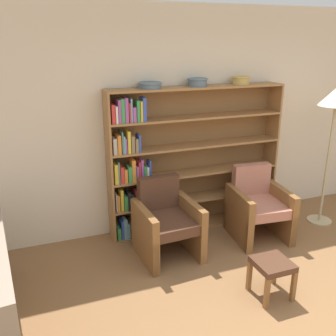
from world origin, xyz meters
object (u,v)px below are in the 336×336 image
(footstool, at_px, (272,268))
(armchair_cushioned, at_px, (258,206))
(bowl_brass, at_px, (198,82))
(armchair_leather, at_px, (166,222))
(bookshelf, at_px, (178,164))
(floor_lamp, at_px, (336,104))
(bowl_olive, at_px, (150,85))
(bowl_copper, at_px, (241,80))

(footstool, bearing_deg, armchair_cushioned, 63.31)
(bowl_brass, height_order, armchair_cushioned, bowl_brass)
(armchair_leather, distance_m, footstool, 1.26)
(bookshelf, xyz_separation_m, footstool, (0.32, -1.62, -0.57))
(bowl_brass, xyz_separation_m, armchair_cushioned, (0.61, -0.54, -1.48))
(bowl_brass, distance_m, footstool, 2.24)
(armchair_cushioned, height_order, floor_lamp, floor_lamp)
(armchair_cushioned, bearing_deg, bookshelf, -27.42)
(bowl_olive, xyz_separation_m, bowl_copper, (1.18, 0.00, 0.02))
(bookshelf, xyz_separation_m, bowl_copper, (0.83, -0.01, 1.01))
(armchair_cushioned, relative_size, floor_lamp, 0.48)
(floor_lamp, bearing_deg, armchair_leather, -179.24)
(armchair_leather, height_order, armchair_cushioned, same)
(bookshelf, bearing_deg, footstool, -78.90)
(bowl_copper, xyz_separation_m, armchair_cushioned, (0.02, -0.54, -1.48))
(bowl_olive, distance_m, armchair_cushioned, 1.97)
(armchair_cushioned, bearing_deg, bowl_brass, -35.73)
(bowl_olive, distance_m, bowl_copper, 1.18)
(bowl_brass, relative_size, footstool, 0.65)
(bowl_copper, relative_size, floor_lamp, 0.13)
(bowl_brass, xyz_separation_m, bowl_copper, (0.59, 0.00, 0.00))
(bowl_olive, relative_size, footstool, 0.73)
(armchair_leather, relative_size, armchair_cushioned, 1.00)
(bowl_brass, bearing_deg, armchair_leather, -137.79)
(bookshelf, distance_m, armchair_leather, 0.81)
(bookshelf, relative_size, bowl_copper, 9.79)
(bowl_copper, distance_m, armchair_cushioned, 1.58)
(bowl_brass, relative_size, armchair_leather, 0.28)
(armchair_leather, distance_m, armchair_cushioned, 1.21)
(bowl_copper, relative_size, armchair_leather, 0.26)
(armchair_cushioned, bearing_deg, bowl_copper, -81.66)
(bookshelf, distance_m, bowl_copper, 1.30)
(armchair_leather, bearing_deg, armchair_cushioned, 176.57)
(bowl_copper, relative_size, footstool, 0.60)
(bowl_brass, xyz_separation_m, footstool, (0.08, -1.60, -1.57))
(armchair_cushioned, relative_size, footstool, 2.30)
(bowl_olive, bearing_deg, floor_lamp, -12.90)
(bookshelf, height_order, bowl_brass, bowl_brass)
(floor_lamp, bearing_deg, footstool, -145.10)
(bookshelf, xyz_separation_m, armchair_leather, (-0.36, -0.55, -0.47))
(floor_lamp, distance_m, footstool, 2.30)
(floor_lamp, xyz_separation_m, footstool, (-1.56, -1.09, -1.29))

